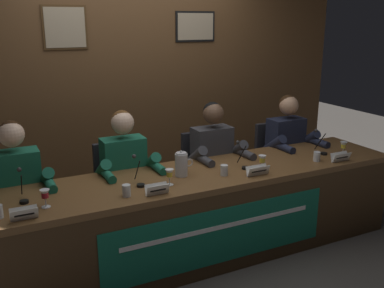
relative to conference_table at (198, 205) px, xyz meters
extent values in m
plane|color=#4C4742|center=(0.00, 0.11, -0.50)|extent=(12.00, 12.00, 0.00)
cube|color=brown|center=(0.00, 1.45, 0.80)|extent=(4.92, 0.12, 2.60)
cube|color=#4C3319|center=(-0.67, 1.38, 1.35)|extent=(0.40, 0.02, 0.40)
cube|color=tan|center=(-0.67, 1.37, 1.35)|extent=(0.36, 0.01, 0.36)
cube|color=black|center=(0.67, 1.38, 1.35)|extent=(0.45, 0.02, 0.31)
cube|color=tan|center=(0.67, 1.37, 1.35)|extent=(0.41, 0.01, 0.27)
cube|color=brown|center=(0.00, 0.11, 0.20)|extent=(3.72, 0.75, 0.05)
cube|color=#402A16|center=(0.00, -0.24, -0.16)|extent=(3.66, 0.04, 0.68)
cube|color=#402A16|center=(1.81, 0.11, -0.16)|extent=(0.08, 0.67, 0.68)
cube|color=#14664C|center=(0.06, -0.27, -0.16)|extent=(1.89, 0.01, 0.45)
cube|color=white|center=(0.06, -0.27, -0.09)|extent=(1.61, 0.00, 0.04)
cylinder|color=black|center=(-1.28, 0.59, -0.49)|extent=(0.44, 0.44, 0.02)
cylinder|color=black|center=(-1.28, 0.59, -0.29)|extent=(0.05, 0.05, 0.39)
cube|color=#232328|center=(-1.28, 0.59, -0.08)|extent=(0.44, 0.44, 0.03)
cube|color=#232328|center=(-1.28, 0.79, 0.16)|extent=(0.40, 0.05, 0.44)
cylinder|color=black|center=(-1.38, 0.24, -0.28)|extent=(0.10, 0.10, 0.44)
cylinder|color=black|center=(-1.18, 0.24, -0.28)|extent=(0.10, 0.10, 0.44)
cylinder|color=black|center=(-1.38, 0.39, -0.01)|extent=(0.13, 0.34, 0.13)
cylinder|color=black|center=(-1.18, 0.39, -0.01)|extent=(0.13, 0.34, 0.13)
cube|color=#196047|center=(-1.28, 0.56, 0.23)|extent=(0.36, 0.20, 0.48)
sphere|color=beige|center=(-1.28, 0.54, 0.60)|extent=(0.19, 0.19, 0.19)
sphere|color=#331E0F|center=(-1.28, 0.55, 0.62)|extent=(0.17, 0.17, 0.17)
cylinder|color=#196047|center=(-1.07, 0.46, 0.25)|extent=(0.09, 0.30, 0.25)
cylinder|color=#196047|center=(-1.07, 0.30, 0.26)|extent=(0.07, 0.24, 0.07)
cube|color=white|center=(-1.30, -0.19, 0.27)|extent=(0.17, 0.03, 0.08)
cube|color=white|center=(-1.30, -0.16, 0.27)|extent=(0.17, 0.03, 0.08)
cube|color=black|center=(-1.30, -0.20, 0.27)|extent=(0.12, 0.01, 0.01)
cylinder|color=white|center=(-1.16, -0.04, 0.23)|extent=(0.06, 0.06, 0.00)
cylinder|color=white|center=(-1.16, -0.04, 0.26)|extent=(0.01, 0.01, 0.05)
cone|color=white|center=(-1.16, -0.04, 0.32)|extent=(0.06, 0.06, 0.06)
cylinder|color=#B21E2D|center=(-1.16, -0.04, 0.31)|extent=(0.04, 0.04, 0.04)
cylinder|color=black|center=(-1.28, 0.09, 0.24)|extent=(0.06, 0.06, 0.02)
cylinder|color=black|center=(-1.28, 0.16, 0.34)|extent=(0.01, 0.13, 0.18)
sphere|color=#2D2D2D|center=(-1.28, 0.22, 0.43)|extent=(0.03, 0.03, 0.03)
cylinder|color=black|center=(-0.43, 0.59, -0.49)|extent=(0.44, 0.44, 0.02)
cylinder|color=black|center=(-0.43, 0.59, -0.29)|extent=(0.05, 0.05, 0.39)
cube|color=#232328|center=(-0.43, 0.59, -0.08)|extent=(0.44, 0.44, 0.03)
cube|color=#232328|center=(-0.43, 0.79, 0.16)|extent=(0.40, 0.05, 0.44)
cylinder|color=black|center=(-0.53, 0.24, -0.28)|extent=(0.10, 0.10, 0.44)
cylinder|color=black|center=(-0.33, 0.24, -0.28)|extent=(0.10, 0.10, 0.44)
cylinder|color=black|center=(-0.53, 0.39, -0.01)|extent=(0.13, 0.34, 0.13)
cylinder|color=black|center=(-0.33, 0.39, -0.01)|extent=(0.13, 0.34, 0.13)
cube|color=#196047|center=(-0.43, 0.56, 0.23)|extent=(0.36, 0.20, 0.48)
sphere|color=beige|center=(-0.43, 0.54, 0.60)|extent=(0.19, 0.19, 0.19)
sphere|color=#593819|center=(-0.43, 0.55, 0.62)|extent=(0.17, 0.17, 0.17)
cylinder|color=#196047|center=(-0.64, 0.46, 0.25)|extent=(0.09, 0.30, 0.25)
cylinder|color=#196047|center=(-0.22, 0.46, 0.25)|extent=(0.09, 0.30, 0.25)
cylinder|color=#196047|center=(-0.64, 0.30, 0.26)|extent=(0.07, 0.24, 0.07)
cylinder|color=#196047|center=(-0.22, 0.30, 0.26)|extent=(0.07, 0.24, 0.07)
cube|color=white|center=(-0.42, -0.18, 0.27)|extent=(0.17, 0.03, 0.08)
cube|color=white|center=(-0.42, -0.15, 0.27)|extent=(0.17, 0.03, 0.08)
cube|color=black|center=(-0.42, -0.19, 0.27)|extent=(0.12, 0.01, 0.01)
cylinder|color=white|center=(-0.26, -0.03, 0.23)|extent=(0.06, 0.06, 0.00)
cylinder|color=white|center=(-0.26, -0.03, 0.26)|extent=(0.01, 0.01, 0.05)
cone|color=white|center=(-0.26, -0.03, 0.32)|extent=(0.06, 0.06, 0.06)
cylinder|color=yellow|center=(-0.26, -0.03, 0.31)|extent=(0.04, 0.04, 0.04)
cylinder|color=silver|center=(-0.62, -0.10, 0.27)|extent=(0.06, 0.06, 0.08)
cylinder|color=silver|center=(-0.62, -0.10, 0.25)|extent=(0.05, 0.05, 0.05)
cylinder|color=black|center=(-0.47, 0.03, 0.24)|extent=(0.06, 0.06, 0.02)
cylinder|color=black|center=(-0.47, 0.09, 0.34)|extent=(0.01, 0.13, 0.18)
sphere|color=#2D2D2D|center=(-0.47, 0.16, 0.43)|extent=(0.03, 0.03, 0.03)
cylinder|color=black|center=(0.43, 0.59, -0.49)|extent=(0.44, 0.44, 0.02)
cylinder|color=black|center=(0.43, 0.59, -0.29)|extent=(0.05, 0.05, 0.39)
cube|color=#232328|center=(0.43, 0.59, -0.08)|extent=(0.44, 0.44, 0.03)
cube|color=#232328|center=(0.43, 0.79, 0.16)|extent=(0.40, 0.05, 0.44)
cylinder|color=black|center=(0.33, 0.24, -0.28)|extent=(0.10, 0.10, 0.44)
cylinder|color=black|center=(0.53, 0.24, -0.28)|extent=(0.10, 0.10, 0.44)
cylinder|color=black|center=(0.33, 0.39, -0.01)|extent=(0.13, 0.34, 0.13)
cylinder|color=black|center=(0.53, 0.39, -0.01)|extent=(0.13, 0.34, 0.13)
cube|color=#38383D|center=(0.43, 0.56, 0.23)|extent=(0.36, 0.20, 0.48)
sphere|color=brown|center=(0.43, 0.54, 0.60)|extent=(0.19, 0.19, 0.19)
sphere|color=black|center=(0.43, 0.55, 0.62)|extent=(0.17, 0.17, 0.17)
cylinder|color=#38383D|center=(0.22, 0.46, 0.25)|extent=(0.09, 0.30, 0.25)
cylinder|color=#38383D|center=(0.64, 0.46, 0.25)|extent=(0.09, 0.30, 0.25)
cylinder|color=#38383D|center=(0.22, 0.30, 0.26)|extent=(0.07, 0.24, 0.07)
cylinder|color=#38383D|center=(0.64, 0.30, 0.26)|extent=(0.07, 0.24, 0.07)
cube|color=white|center=(0.45, -0.17, 0.27)|extent=(0.20, 0.03, 0.08)
cube|color=white|center=(0.45, -0.13, 0.27)|extent=(0.20, 0.03, 0.08)
cube|color=black|center=(0.45, -0.17, 0.27)|extent=(0.14, 0.01, 0.01)
cylinder|color=white|center=(0.56, -0.06, 0.23)|extent=(0.06, 0.06, 0.00)
cylinder|color=white|center=(0.56, -0.06, 0.26)|extent=(0.01, 0.01, 0.05)
cone|color=white|center=(0.56, -0.06, 0.32)|extent=(0.06, 0.06, 0.06)
cylinder|color=yellow|center=(0.56, -0.06, 0.31)|extent=(0.04, 0.04, 0.04)
cylinder|color=silver|center=(0.21, -0.03, 0.27)|extent=(0.06, 0.06, 0.08)
cylinder|color=silver|center=(0.21, -0.03, 0.25)|extent=(0.05, 0.05, 0.05)
cylinder|color=black|center=(0.45, 0.02, 0.24)|extent=(0.06, 0.06, 0.02)
cylinder|color=black|center=(0.45, 0.08, 0.34)|extent=(0.01, 0.13, 0.18)
sphere|color=#2D2D2D|center=(0.45, 0.15, 0.43)|extent=(0.03, 0.03, 0.03)
cylinder|color=black|center=(1.28, 0.59, -0.49)|extent=(0.44, 0.44, 0.02)
cylinder|color=black|center=(1.28, 0.59, -0.29)|extent=(0.05, 0.05, 0.39)
cube|color=#232328|center=(1.28, 0.59, -0.08)|extent=(0.44, 0.44, 0.03)
cube|color=#232328|center=(1.28, 0.79, 0.16)|extent=(0.40, 0.05, 0.44)
cylinder|color=black|center=(1.18, 0.24, -0.28)|extent=(0.10, 0.10, 0.44)
cylinder|color=black|center=(1.38, 0.24, -0.28)|extent=(0.10, 0.10, 0.44)
cylinder|color=black|center=(1.18, 0.39, -0.01)|extent=(0.13, 0.34, 0.13)
cylinder|color=black|center=(1.38, 0.39, -0.01)|extent=(0.13, 0.34, 0.13)
cube|color=#1E2338|center=(1.28, 0.56, 0.23)|extent=(0.36, 0.20, 0.48)
sphere|color=tan|center=(1.28, 0.54, 0.60)|extent=(0.19, 0.19, 0.19)
sphere|color=#331E0F|center=(1.28, 0.55, 0.62)|extent=(0.17, 0.17, 0.17)
cylinder|color=#1E2338|center=(1.07, 0.46, 0.25)|extent=(0.09, 0.30, 0.25)
cylinder|color=#1E2338|center=(1.49, 0.46, 0.25)|extent=(0.09, 0.30, 0.25)
cylinder|color=#1E2338|center=(1.07, 0.30, 0.26)|extent=(0.07, 0.24, 0.07)
cylinder|color=#1E2338|center=(1.49, 0.30, 0.26)|extent=(0.07, 0.24, 0.07)
cube|color=white|center=(1.31, -0.19, 0.27)|extent=(0.19, 0.03, 0.08)
cube|color=white|center=(1.31, -0.16, 0.27)|extent=(0.19, 0.03, 0.08)
cube|color=black|center=(1.31, -0.20, 0.27)|extent=(0.13, 0.01, 0.01)
cylinder|color=white|center=(1.46, -0.04, 0.23)|extent=(0.06, 0.06, 0.00)
cylinder|color=white|center=(1.46, -0.04, 0.26)|extent=(0.01, 0.01, 0.05)
cone|color=white|center=(1.46, -0.04, 0.32)|extent=(0.06, 0.06, 0.06)
cylinder|color=yellow|center=(1.46, -0.04, 0.31)|extent=(0.04, 0.04, 0.04)
cylinder|color=silver|center=(1.12, -0.08, 0.27)|extent=(0.06, 0.06, 0.08)
cylinder|color=silver|center=(1.12, -0.08, 0.25)|extent=(0.05, 0.05, 0.05)
cylinder|color=black|center=(1.32, 0.04, 0.24)|extent=(0.06, 0.06, 0.02)
cylinder|color=black|center=(1.32, 0.10, 0.34)|extent=(0.01, 0.13, 0.18)
sphere|color=#2D2D2D|center=(1.32, 0.17, 0.43)|extent=(0.03, 0.03, 0.03)
cylinder|color=silver|center=(-0.10, 0.11, 0.32)|extent=(0.10, 0.10, 0.18)
cylinder|color=silver|center=(-0.10, 0.11, 0.41)|extent=(0.09, 0.09, 0.01)
sphere|color=silver|center=(-0.10, 0.11, 0.43)|extent=(0.02, 0.02, 0.02)
torus|color=silver|center=(-0.03, 0.11, 0.32)|extent=(0.07, 0.01, 0.07)
camera|label=1|loc=(-1.48, -2.87, 1.42)|focal=41.13mm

